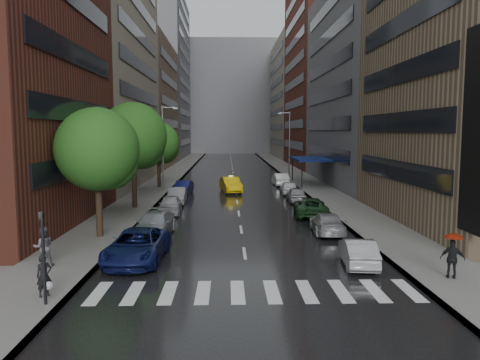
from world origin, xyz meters
name	(u,v)px	position (x,y,z in m)	size (l,w,h in m)	color
ground	(248,277)	(0.00, 0.00, 0.00)	(220.00, 220.00, 0.00)	gray
road	(233,174)	(0.00, 50.00, 0.01)	(14.00, 140.00, 0.01)	black
sidewalk_left	(174,173)	(-9.00, 50.00, 0.07)	(4.00, 140.00, 0.15)	gray
sidewalk_right	(293,173)	(9.00, 50.00, 0.07)	(4.00, 140.00, 0.15)	gray
crosswalk	(255,292)	(0.20, -2.00, 0.01)	(13.15, 2.80, 0.01)	silver
buildings_left	(142,73)	(-15.00, 58.79, 15.99)	(8.00, 108.00, 38.00)	maroon
buildings_right	(325,78)	(15.00, 56.70, 15.03)	(8.05, 109.10, 36.00)	#937A5B
building_far	(230,98)	(0.00, 118.00, 16.00)	(40.00, 14.00, 32.00)	slate
tree_near	(97,149)	(-8.60, 7.61, 5.39)	(4.94, 4.94, 7.88)	#382619
tree_mid	(133,136)	(-8.60, 18.33, 6.04)	(5.54, 5.54, 8.82)	#382619
tree_far	(158,143)	(-8.60, 32.29, 5.12)	(4.70, 4.70, 7.48)	#382619
taxi	(231,185)	(-0.53, 28.76, 0.81)	(1.72, 4.92, 1.62)	#DCB00B
parked_cars_left	(163,214)	(-5.40, 11.77, 0.74)	(2.84, 29.75, 1.58)	#10174A
parked_cars_right	(303,201)	(5.40, 17.94, 0.70)	(2.91, 37.55, 1.47)	gray
ped_bag_walker	(44,277)	(-7.93, -2.68, 0.93)	(0.71, 0.67, 1.62)	black
ped_black_umbrella	(43,241)	(-9.52, 1.34, 1.38)	(1.13, 1.02, 2.09)	#545358
ped_red_umbrella	(453,252)	(8.78, -0.92, 1.33)	(1.08, 0.82, 2.01)	black
traffic_light	(43,249)	(-7.60, -3.51, 2.23)	(0.18, 0.15, 3.45)	black
street_lamp_left	(164,146)	(-7.72, 30.00, 4.89)	(1.74, 0.22, 9.00)	gray
street_lamp_right	(289,142)	(7.72, 45.00, 4.89)	(1.74, 0.22, 9.00)	gray
awning	(310,159)	(8.98, 35.00, 3.13)	(4.00, 8.00, 3.12)	navy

